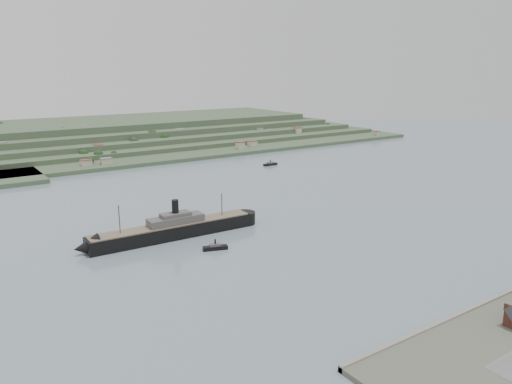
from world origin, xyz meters
TOP-DOWN VIEW (x-y plane):
  - ground at (0.00, 0.00)m, footprint 1400.00×1400.00m
  - far_peninsula at (27.91, 393.10)m, footprint 760.00×309.00m
  - steamship at (-99.92, 9.89)m, footprint 116.67×16.26m
  - tugboat at (-86.33, -22.96)m, footprint 14.50×7.82m
  - ferry_east at (86.86, 162.99)m, footprint 16.44×5.52m

SIDE VIEW (x-z plane):
  - ground at x=0.00m, z-range 0.00..0.00m
  - ferry_east at x=86.86m, z-range -1.57..4.50m
  - tugboat at x=-86.33m, z-range -1.62..4.70m
  - steamship at x=-99.92m, z-range -8.83..19.17m
  - far_peninsula at x=27.91m, z-range -3.12..26.88m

